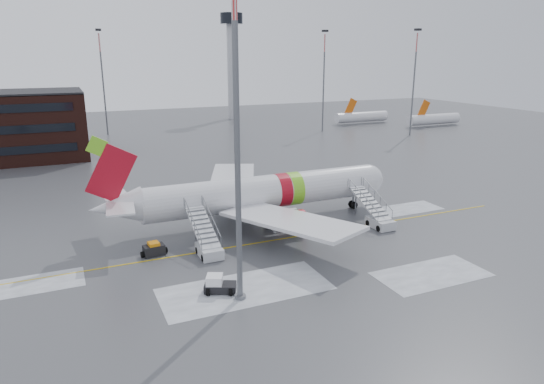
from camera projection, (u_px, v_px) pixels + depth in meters
name	position (u px, v px, depth m)	size (l,w,h in m)	color
ground	(265.00, 238.00, 51.04)	(260.00, 260.00, 0.00)	#494C4F
airliner	(257.00, 193.00, 54.98)	(35.03, 32.97, 11.18)	silver
airstair_fwd	(376.00, 217.00, 54.46)	(2.05, 7.70, 3.48)	silver
airstair_aft	(207.00, 243.00, 46.79)	(2.05, 7.70, 3.48)	silver
pushback_tug	(218.00, 285.00, 39.27)	(2.88, 2.60, 1.45)	black
baggage_tractor	(154.00, 250.00, 46.51)	(2.60, 1.38, 1.32)	black
light_mast_near	(237.00, 128.00, 34.68)	(1.20, 1.20, 26.30)	#595B60
control_tower	(232.00, 54.00, 141.14)	(6.40, 6.40, 30.00)	#B2B5BA
light_mast_far_ne	(324.00, 75.00, 118.10)	(1.20, 1.20, 24.25)	#595B60
light_mast_far_n	(102.00, 76.00, 112.78)	(1.20, 1.20, 24.25)	#595B60
light_mast_far_e	(414.00, 76.00, 111.99)	(1.20, 1.20, 24.25)	#595B60
distant_aircraft	(384.00, 125.00, 131.61)	(35.00, 18.00, 8.00)	#D8590C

